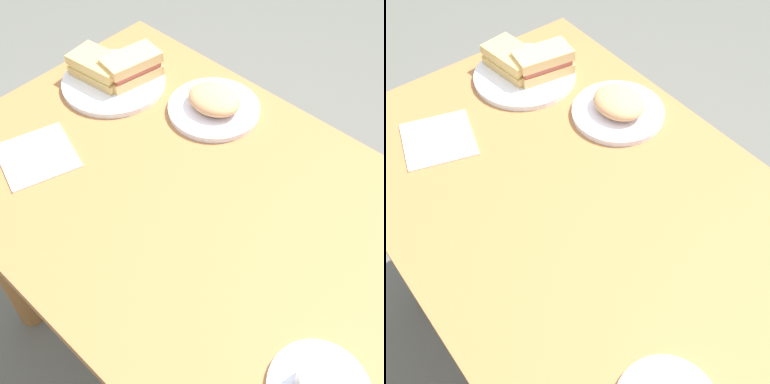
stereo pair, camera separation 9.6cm
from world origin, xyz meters
TOP-DOWN VIEW (x-y plane):
  - ground_plane at (0.00, 0.00)m, footprint 6.00×6.00m
  - dining_table at (0.00, 0.00)m, footprint 1.06×0.72m
  - sandwich_plate at (0.37, -0.12)m, footprint 0.25×0.25m
  - sandwich_front at (0.40, -0.11)m, footprint 0.15×0.10m
  - sandwich_back at (0.34, -0.16)m, footprint 0.10×0.15m
  - coffee_cup at (-0.41, 0.15)m, footprint 0.09×0.08m
  - side_plate at (0.13, -0.22)m, footprint 0.21×0.21m
  - side_food_pile at (0.13, -0.22)m, footprint 0.13×0.11m
  - napkin at (0.30, 0.15)m, footprint 0.19×0.19m

SIDE VIEW (x-z plane):
  - ground_plane at x=0.00m, z-range 0.00..0.00m
  - dining_table at x=0.00m, z-range 0.20..0.97m
  - napkin at x=0.30m, z-range 0.76..0.77m
  - sandwich_plate at x=0.37m, z-range 0.76..0.78m
  - side_plate at x=0.13m, z-range 0.76..0.78m
  - side_food_pile at x=0.13m, z-range 0.78..0.82m
  - coffee_cup at x=-0.41m, z-range 0.78..0.83m
  - sandwich_front at x=0.40m, z-range 0.78..0.83m
  - sandwich_back at x=0.34m, z-range 0.78..0.84m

